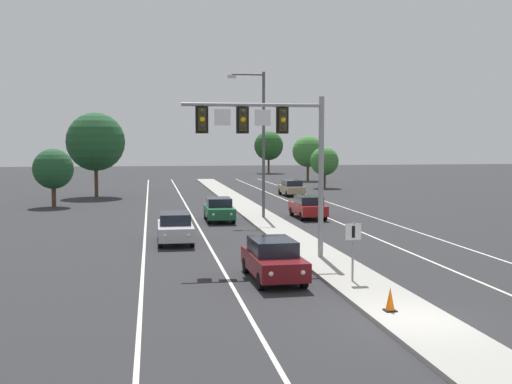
# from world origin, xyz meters

# --- Properties ---
(ground_plane) EXTENTS (260.00, 260.00, 0.00)m
(ground_plane) POSITION_xyz_m (0.00, 0.00, 0.00)
(ground_plane) COLOR #28282B
(median_island) EXTENTS (2.40, 110.00, 0.15)m
(median_island) POSITION_xyz_m (0.00, 18.00, 0.07)
(median_island) COLOR #9E9B93
(median_island) RESTS_ON ground
(lane_stripe_oncoming_center) EXTENTS (0.14, 100.00, 0.01)m
(lane_stripe_oncoming_center) POSITION_xyz_m (-4.70, 25.00, 0.00)
(lane_stripe_oncoming_center) COLOR silver
(lane_stripe_oncoming_center) RESTS_ON ground
(lane_stripe_receding_center) EXTENTS (0.14, 100.00, 0.01)m
(lane_stripe_receding_center) POSITION_xyz_m (4.70, 25.00, 0.00)
(lane_stripe_receding_center) COLOR silver
(lane_stripe_receding_center) RESTS_ON ground
(edge_stripe_left) EXTENTS (0.14, 100.00, 0.01)m
(edge_stripe_left) POSITION_xyz_m (-8.00, 25.00, 0.00)
(edge_stripe_left) COLOR silver
(edge_stripe_left) RESTS_ON ground
(edge_stripe_right) EXTENTS (0.14, 100.00, 0.01)m
(edge_stripe_right) POSITION_xyz_m (8.00, 25.00, 0.00)
(edge_stripe_right) COLOR silver
(edge_stripe_right) RESTS_ON ground
(overhead_signal_mast) EXTENTS (6.36, 0.44, 7.20)m
(overhead_signal_mast) POSITION_xyz_m (-2.26, 10.30, 5.47)
(overhead_signal_mast) COLOR gray
(overhead_signal_mast) RESTS_ON median_island
(median_sign_post) EXTENTS (0.60, 0.10, 2.20)m
(median_sign_post) POSITION_xyz_m (-0.24, 5.13, 1.59)
(median_sign_post) COLOR gray
(median_sign_post) RESTS_ON median_island
(street_lamp_median) EXTENTS (2.58, 0.28, 10.00)m
(street_lamp_median) POSITION_xyz_m (-0.13, 25.83, 5.79)
(street_lamp_median) COLOR #4C4C51
(street_lamp_median) RESTS_ON median_island
(car_oncoming_darkred) EXTENTS (1.92, 4.51, 1.58)m
(car_oncoming_darkred) POSITION_xyz_m (-2.99, 6.47, 0.82)
(car_oncoming_darkred) COLOR #5B0F14
(car_oncoming_darkred) RESTS_ON ground
(car_oncoming_silver) EXTENTS (1.84, 4.48, 1.58)m
(car_oncoming_silver) POSITION_xyz_m (-6.38, 16.24, 0.82)
(car_oncoming_silver) COLOR #B7B7BC
(car_oncoming_silver) RESTS_ON ground
(car_oncoming_green) EXTENTS (1.87, 4.49, 1.58)m
(car_oncoming_green) POSITION_xyz_m (-3.10, 25.09, 0.82)
(car_oncoming_green) COLOR #195633
(car_oncoming_green) RESTS_ON ground
(car_receding_red) EXTENTS (1.84, 4.48, 1.58)m
(car_receding_red) POSITION_xyz_m (3.25, 25.75, 0.82)
(car_receding_red) COLOR maroon
(car_receding_red) RESTS_ON ground
(car_receding_tan) EXTENTS (1.93, 4.51, 1.58)m
(car_receding_tan) POSITION_xyz_m (6.26, 44.38, 0.82)
(car_receding_tan) COLOR tan
(car_receding_tan) RESTS_ON ground
(traffic_cone_median_nose) EXTENTS (0.36, 0.36, 0.74)m
(traffic_cone_median_nose) POSITION_xyz_m (-0.44, 0.87, 0.51)
(traffic_cone_median_nose) COLOR black
(traffic_cone_median_nose) RESTS_ON median_island
(tree_far_right_b) EXTENTS (4.35, 4.35, 6.29)m
(tree_far_right_b) POSITION_xyz_m (14.07, 68.65, 4.11)
(tree_far_right_b) COLOR #4C3823
(tree_far_right_b) RESTS_ON ground
(tree_far_right_c) EXTENTS (3.35, 3.35, 4.84)m
(tree_far_right_c) POSITION_xyz_m (12.51, 54.58, 3.15)
(tree_far_right_c) COLOR #4C3823
(tree_far_right_c) RESTS_ON ground
(tree_far_right_a) EXTENTS (5.10, 5.10, 7.38)m
(tree_far_right_a) POSITION_xyz_m (12.79, 91.69, 4.82)
(tree_far_right_a) COLOR #4C3823
(tree_far_right_a) RESTS_ON ground
(tree_far_left_b) EXTENTS (3.34, 3.34, 4.83)m
(tree_far_left_b) POSITION_xyz_m (-15.60, 37.00, 3.15)
(tree_far_left_b) COLOR #4C3823
(tree_far_left_b) RESTS_ON ground
(tree_far_left_a) EXTENTS (5.72, 5.72, 8.27)m
(tree_far_left_a) POSITION_xyz_m (-12.94, 46.50, 5.40)
(tree_far_left_a) COLOR #4C3823
(tree_far_left_a) RESTS_ON ground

